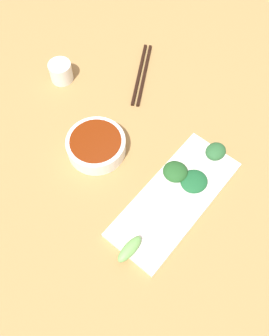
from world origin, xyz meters
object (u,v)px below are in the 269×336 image
Objects in this scene: serving_plate at (175,199)px; chopsticks at (142,74)px; tea_cup at (61,72)px; sauce_bowl at (96,145)px.

chopsticks is (-0.31, 0.25, -0.00)m from serving_plate.
tea_cup is at bearing -166.81° from chopsticks.
chopsticks is 3.32× the size of tea_cup.
sauce_bowl is 0.27m from tea_cup.
sauce_bowl is at bearing -176.33° from serving_plate.
tea_cup is at bearing 168.35° from serving_plate.
serving_plate is at bearing 3.67° from sauce_bowl.
serving_plate is 5.62× the size of tea_cup.
tea_cup is at bearing 154.72° from sauce_bowl.
sauce_bowl is 0.24m from serving_plate.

